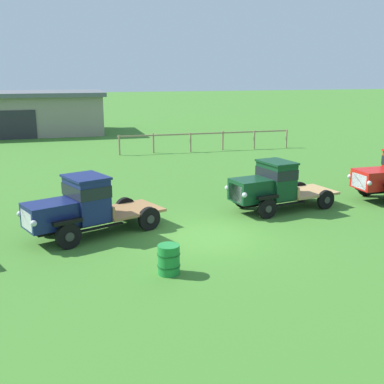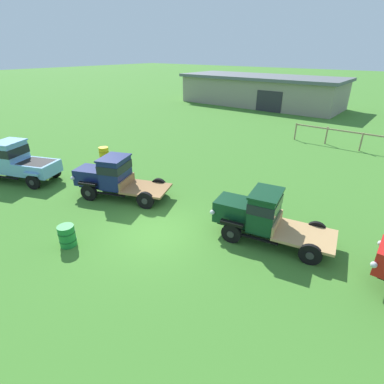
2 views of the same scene
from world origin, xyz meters
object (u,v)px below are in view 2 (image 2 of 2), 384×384
(farm_shed, at_px, (260,90))
(oil_drum_near_fence, at_px, (67,236))
(vintage_truck_foreground_near, at_px, (16,161))
(vintage_truck_second_in_line, at_px, (113,176))
(vintage_truck_midrow_center, at_px, (260,214))
(oil_drum_beside_row, at_px, (104,154))

(farm_shed, bearing_deg, oil_drum_near_fence, -75.27)
(vintage_truck_foreground_near, distance_m, vintage_truck_second_in_line, 6.32)
(farm_shed, bearing_deg, vintage_truck_midrow_center, -63.50)
(vintage_truck_midrow_center, bearing_deg, oil_drum_near_fence, -137.56)
(vintage_truck_midrow_center, bearing_deg, oil_drum_beside_row, 171.25)
(vintage_truck_midrow_center, bearing_deg, vintage_truck_second_in_line, -171.66)
(vintage_truck_foreground_near, relative_size, vintage_truck_second_in_line, 0.98)
(vintage_truck_second_in_line, bearing_deg, vintage_truck_midrow_center, 8.34)
(vintage_truck_foreground_near, relative_size, oil_drum_beside_row, 5.30)
(vintage_truck_foreground_near, height_order, vintage_truck_second_in_line, vintage_truck_foreground_near)
(farm_shed, distance_m, vintage_truck_second_in_line, 30.88)
(vintage_truck_second_in_line, bearing_deg, vintage_truck_foreground_near, -160.99)
(vintage_truck_second_in_line, xyz_separation_m, oil_drum_near_fence, (2.09, -3.92, -0.66))
(vintage_truck_midrow_center, distance_m, oil_drum_near_fence, 7.49)
(vintage_truck_foreground_near, height_order, vintage_truck_midrow_center, vintage_truck_foreground_near)
(vintage_truck_second_in_line, height_order, oil_drum_beside_row, vintage_truck_second_in_line)
(farm_shed, distance_m, vintage_truck_foreground_near, 32.18)
(vintage_truck_midrow_center, xyz_separation_m, oil_drum_beside_row, (-12.40, 1.91, -0.57))
(oil_drum_beside_row, xyz_separation_m, oil_drum_near_fence, (6.89, -6.94, -0.05))
(farm_shed, height_order, vintage_truck_second_in_line, farm_shed)
(vintage_truck_second_in_line, distance_m, oil_drum_near_fence, 4.49)
(vintage_truck_foreground_near, distance_m, vintage_truck_midrow_center, 13.94)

